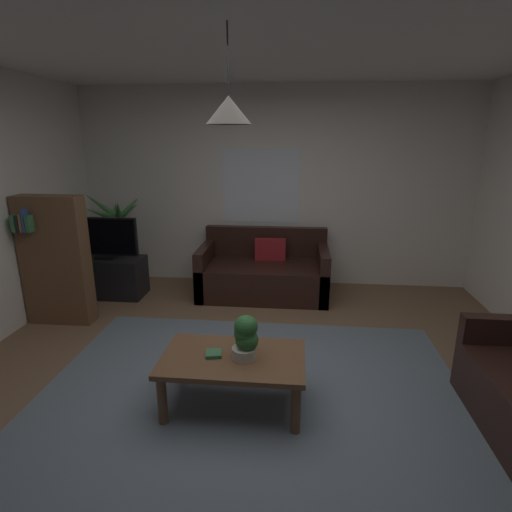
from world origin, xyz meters
The scene contains 16 objects.
floor centered at (0.00, 0.00, -0.01)m, with size 5.22×5.28×0.02m, color brown.
rug centered at (0.00, -0.20, 0.00)m, with size 3.39×2.91×0.01m, color slate.
wall_back centered at (0.00, 2.67, 1.32)m, with size 5.34×0.06×2.63m, color silver.
ceiling centered at (0.00, 0.00, 2.64)m, with size 5.22×5.28×0.02m, color white.
window_pane centered at (-0.17, 2.64, 1.34)m, with size 1.03×0.01×0.97m, color white.
couch_under_window centered at (-0.08, 2.14, 0.27)m, with size 1.63×0.88×0.82m.
coffee_table centered at (-0.12, -0.19, 0.35)m, with size 1.06×0.64×0.41m.
book_on_table_0 centered at (-0.27, -0.19, 0.43)m, with size 0.12×0.11×0.03m, color #387247.
remote_on_table_0 centered at (-0.06, -0.15, 0.43)m, with size 0.05×0.16×0.02m, color black.
remote_on_table_1 centered at (0.00, -0.10, 0.43)m, with size 0.05×0.16×0.02m, color black.
potted_plant_on_table centered at (-0.03, -0.19, 0.58)m, with size 0.20×0.19×0.33m.
tv_stand centered at (-2.06, 1.89, 0.25)m, with size 0.90×0.44×0.50m, color black.
tv centered at (-2.06, 1.87, 0.77)m, with size 0.85×0.16×0.53m.
potted_palm_corner centered at (-2.08, 2.30, 0.57)m, with size 0.78×0.87×1.31m.
bookshelf_corner centered at (-2.25, 1.09, 0.71)m, with size 0.70×0.31×1.40m.
pendant_lamp centered at (-0.12, -0.19, 2.13)m, with size 0.29×0.29×0.58m.
Camera 1 is at (0.32, -2.83, 1.97)m, focal length 28.52 mm.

